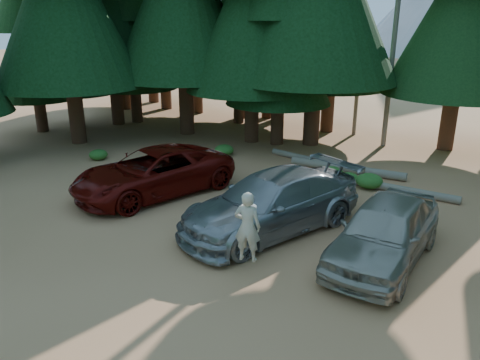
{
  "coord_description": "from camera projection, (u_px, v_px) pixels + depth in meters",
  "views": [
    {
      "loc": [
        6.36,
        -8.47,
        6.13
      ],
      "look_at": [
        -0.8,
        3.37,
        1.25
      ],
      "focal_mm": 35.0,
      "sensor_mm": 36.0,
      "label": 1
    }
  ],
  "objects": [
    {
      "name": "silver_minivan_right",
      "position": [
        385.0,
        231.0,
        12.12
      ],
      "size": [
        2.2,
        5.03,
        1.69
      ],
      "primitive_type": "imported",
      "rotation": [
        0.0,
        0.0,
        -0.04
      ],
      "color": "#A6A194",
      "rests_on": "ground"
    },
    {
      "name": "snag_front",
      "position": [
        396.0,
        18.0,
        21.29
      ],
      "size": [
        0.24,
        0.24,
        12.0
      ],
      "primitive_type": "cylinder",
      "color": "gray",
      "rests_on": "ground"
    },
    {
      "name": "silver_minivan_center",
      "position": [
        271.0,
        203.0,
        13.89
      ],
      "size": [
        4.48,
        6.47,
        1.74
      ],
      "primitive_type": "imported",
      "rotation": [
        0.0,
        0.0,
        -0.38
      ],
      "color": "#989B9F",
      "rests_on": "ground"
    },
    {
      "name": "forest_belt_north",
      "position": [
        370.0,
        141.0,
        24.08
      ],
      "size": [
        36.0,
        7.0,
        22.0
      ],
      "primitive_type": null,
      "color": "black",
      "rests_on": "ground"
    },
    {
      "name": "shrub_center_right",
      "position": [
        349.0,
        178.0,
        18.05
      ],
      "size": [
        0.74,
        0.74,
        0.41
      ],
      "primitive_type": "ellipsoid",
      "color": "#1E6422",
      "rests_on": "ground"
    },
    {
      "name": "log_mid",
      "position": [
        303.0,
        158.0,
        20.8
      ],
      "size": [
        3.27,
        0.88,
        0.27
      ],
      "primitive_type": "cylinder",
      "rotation": [
        0.0,
        1.57,
        -0.19
      ],
      "color": "gray",
      "rests_on": "ground"
    },
    {
      "name": "shrub_center_left",
      "position": [
        331.0,
        173.0,
        18.36
      ],
      "size": [
        0.97,
        0.97,
        0.53
      ],
      "primitive_type": "ellipsoid",
      "color": "#1E6422",
      "rests_on": "ground"
    },
    {
      "name": "shrub_far_left",
      "position": [
        224.0,
        150.0,
        21.65
      ],
      "size": [
        0.89,
        0.89,
        0.49
      ],
      "primitive_type": "ellipsoid",
      "color": "#1E6422",
      "rests_on": "ground"
    },
    {
      "name": "log_right",
      "position": [
        395.0,
        188.0,
        17.12
      ],
      "size": [
        4.5,
        0.37,
        0.29
      ],
      "primitive_type": "cylinder",
      "rotation": [
        0.0,
        1.57,
        -0.02
      ],
      "color": "gray",
      "rests_on": "ground"
    },
    {
      "name": "red_pickup",
      "position": [
        153.0,
        172.0,
        16.76
      ],
      "size": [
        4.41,
        6.44,
        1.64
      ],
      "primitive_type": "imported",
      "rotation": [
        0.0,
        0.0,
        -0.31
      ],
      "color": "#5B0B07",
      "rests_on": "ground"
    },
    {
      "name": "frisbee_player",
      "position": [
        247.0,
        226.0,
        10.91
      ],
      "size": [
        0.72,
        0.56,
        1.74
      ],
      "rotation": [
        0.0,
        0.0,
        3.4
      ],
      "color": "beige",
      "rests_on": "ground"
    },
    {
      "name": "shrub_left",
      "position": [
        184.0,
        151.0,
        21.55
      ],
      "size": [
        0.89,
        0.89,
        0.49
      ],
      "primitive_type": "ellipsoid",
      "color": "#1E6422",
      "rests_on": "ground"
    },
    {
      "name": "log_left",
      "position": [
        347.0,
        169.0,
        19.26
      ],
      "size": [
        4.78,
        0.61,
        0.34
      ],
      "primitive_type": "cylinder",
      "rotation": [
        0.0,
        1.57,
        0.06
      ],
      "color": "gray",
      "rests_on": "ground"
    },
    {
      "name": "shrub_edge_west",
      "position": [
        98.0,
        155.0,
        21.0
      ],
      "size": [
        0.82,
        0.82,
        0.45
      ],
      "primitive_type": "ellipsoid",
      "color": "#1E6422",
      "rests_on": "ground"
    },
    {
      "name": "shrub_right",
      "position": [
        369.0,
        181.0,
        17.52
      ],
      "size": [
        0.99,
        0.99,
        0.55
      ],
      "primitive_type": "ellipsoid",
      "color": "#1E6422",
      "rests_on": "ground"
    },
    {
      "name": "snag_back",
      "position": [
        362.0,
        39.0,
        23.81
      ],
      "size": [
        0.2,
        0.2,
        10.0
      ],
      "primitive_type": "cylinder",
      "color": "gray",
      "rests_on": "ground"
    },
    {
      "name": "ground",
      "position": [
        199.0,
        269.0,
        11.98
      ],
      "size": [
        160.0,
        160.0,
        0.0
      ],
      "primitive_type": "plane",
      "color": "#9A6941",
      "rests_on": "ground"
    }
  ]
}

